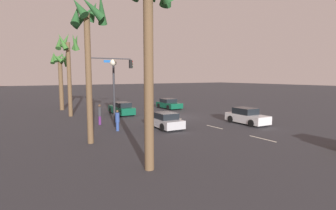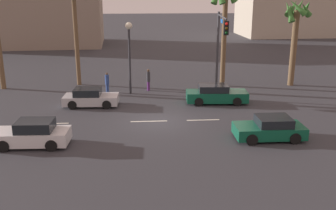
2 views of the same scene
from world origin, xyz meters
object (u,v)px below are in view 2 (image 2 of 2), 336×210
pedestrian_1 (148,79)px  car_2 (90,98)px  car_1 (32,134)px  streetlamp (129,44)px  pedestrian_0 (107,82)px  car_4 (216,94)px  building_0 (35,2)px  palm_tree_1 (296,23)px  palm_tree_3 (225,10)px  palm_tree_2 (74,3)px  car_3 (270,129)px  traffic_signal (220,41)px

pedestrian_1 → car_2: bearing=-136.0°
car_1 → streetlamp: streetlamp is taller
streetlamp → pedestrian_0: 3.75m
car_4 → streetlamp: (-6.47, 3.22, 3.42)m
building_0 → pedestrian_0: bearing=-69.5°
palm_tree_1 → palm_tree_3: size_ratio=0.84×
palm_tree_1 → palm_tree_3: (-6.11, 0.23, 1.07)m
streetlamp → palm_tree_1: 14.32m
palm_tree_1 → palm_tree_2: (-18.77, 1.47, 1.63)m
pedestrian_0 → car_4: bearing=-23.8°
car_3 → palm_tree_3: 13.98m
traffic_signal → streetlamp: traffic_signal is taller
car_4 → car_1: bearing=-147.1°
car_4 → palm_tree_1: (7.68, 5.01, 4.81)m
streetlamp → car_4: bearing=-26.5°
car_3 → building_0: bearing=119.5°
pedestrian_0 → pedestrian_1: bearing=6.1°
building_0 → car_2: bearing=-73.4°
car_1 → palm_tree_2: bearing=88.0°
car_4 → pedestrian_1: pedestrian_1 is taller
palm_tree_1 → palm_tree_3: 6.21m
car_2 → car_3: (11.03, -7.29, -0.00)m
palm_tree_2 → streetlamp: bearing=-35.2°
streetlamp → pedestrian_1: size_ratio=3.15×
pedestrian_1 → palm_tree_1: (12.65, 0.96, 4.48)m
traffic_signal → building_0: 37.77m
car_3 → pedestrian_1: 13.29m
palm_tree_1 → palm_tree_3: palm_tree_3 is taller
pedestrian_1 → palm_tree_2: size_ratio=0.20×
palm_tree_1 → palm_tree_2: palm_tree_2 is taller
pedestrian_0 → car_1: bearing=-106.0°
car_1 → palm_tree_1: size_ratio=0.55×
streetlamp → car_2: bearing=-130.4°
car_1 → traffic_signal: 15.65m
streetlamp → pedestrian_0: size_ratio=3.45×
traffic_signal → building_0: size_ratio=0.34×
palm_tree_2 → palm_tree_3: (12.66, -1.24, -0.57)m
car_2 → streetlamp: streetlamp is taller
traffic_signal → car_4: bearing=-107.5°
car_1 → car_3: (13.30, 0.08, -0.05)m
car_4 → palm_tree_2: size_ratio=0.49×
streetlamp → building_0: bearing=116.2°
car_3 → palm_tree_2: 19.99m
streetlamp → building_0: building_0 is taller
pedestrian_0 → building_0: (-12.58, 28.97, 5.44)m
car_1 → pedestrian_1: (6.61, 11.56, 0.32)m
car_3 → streetlamp: (-8.18, 10.64, 3.46)m
streetlamp → palm_tree_3: bearing=14.1°
car_1 → traffic_signal: (12.11, 9.17, 3.75)m
traffic_signal → building_0: building_0 is taller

